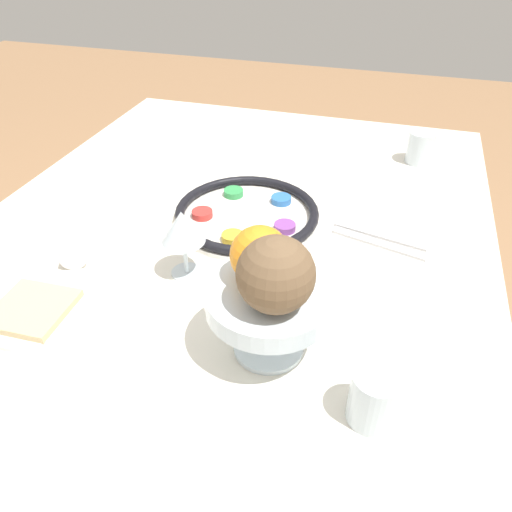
# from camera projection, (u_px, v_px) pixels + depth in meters

# --- Properties ---
(ground_plane) EXTENTS (8.00, 8.00, 0.00)m
(ground_plane) POSITION_uv_depth(u_px,v_px,m) (234.00, 456.00, 1.45)
(ground_plane) COLOR #99704C
(dining_table) EXTENTS (1.43, 1.05, 0.77)m
(dining_table) POSITION_uv_depth(u_px,v_px,m) (230.00, 368.00, 1.22)
(dining_table) COLOR silver
(dining_table) RESTS_ON ground_plane
(seder_plate) EXTENTS (0.30, 0.30, 0.03)m
(seder_plate) POSITION_uv_depth(u_px,v_px,m) (247.00, 214.00, 1.04)
(seder_plate) COLOR silver
(seder_plate) RESTS_ON dining_table
(wine_glass) EXTENTS (0.08, 0.08, 0.13)m
(wine_glass) POSITION_uv_depth(u_px,v_px,m) (182.00, 229.00, 0.85)
(wine_glass) COLOR silver
(wine_glass) RESTS_ON dining_table
(fruit_stand) EXTENTS (0.18, 0.18, 0.11)m
(fruit_stand) POSITION_uv_depth(u_px,v_px,m) (269.00, 305.00, 0.70)
(fruit_stand) COLOR silver
(fruit_stand) RESTS_ON dining_table
(orange_fruit) EXTENTS (0.08, 0.08, 0.08)m
(orange_fruit) POSITION_uv_depth(u_px,v_px,m) (260.00, 255.00, 0.68)
(orange_fruit) COLOR orange
(orange_fruit) RESTS_ON fruit_stand
(coconut) EXTENTS (0.10, 0.10, 0.10)m
(coconut) POSITION_uv_depth(u_px,v_px,m) (276.00, 275.00, 0.63)
(coconut) COLOR brown
(coconut) RESTS_ON fruit_stand
(bread_plate) EXTENTS (0.16, 0.16, 0.02)m
(bread_plate) POSITION_uv_depth(u_px,v_px,m) (33.00, 311.00, 0.81)
(bread_plate) COLOR silver
(bread_plate) RESTS_ON dining_table
(napkin_roll) EXTENTS (0.20, 0.14, 0.05)m
(napkin_roll) POSITION_uv_depth(u_px,v_px,m) (77.00, 229.00, 0.98)
(napkin_roll) COLOR white
(napkin_roll) RESTS_ON dining_table
(cup_near) EXTENTS (0.07, 0.07, 0.08)m
(cup_near) POSITION_uv_depth(u_px,v_px,m) (375.00, 397.00, 0.63)
(cup_near) COLOR silver
(cup_near) RESTS_ON dining_table
(cup_mid) EXTENTS (0.07, 0.07, 0.08)m
(cup_mid) POSITION_uv_depth(u_px,v_px,m) (421.00, 147.00, 1.25)
(cup_mid) COLOR silver
(cup_mid) RESTS_ON dining_table
(fork_left) EXTENTS (0.06, 0.19, 0.01)m
(fork_left) POSITION_uv_depth(u_px,v_px,m) (380.00, 235.00, 1.00)
(fork_left) COLOR silver
(fork_left) RESTS_ON dining_table
(fork_right) EXTENTS (0.07, 0.19, 0.01)m
(fork_right) POSITION_uv_depth(u_px,v_px,m) (378.00, 243.00, 0.98)
(fork_right) COLOR silver
(fork_right) RESTS_ON dining_table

